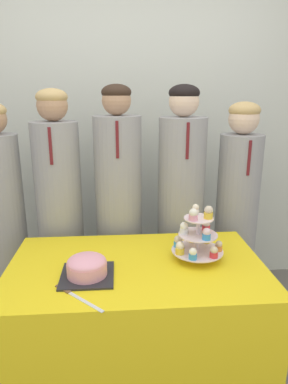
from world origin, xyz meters
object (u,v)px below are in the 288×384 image
(student_1, at_px, (60,219))
(student_3, at_px, (180,215))
(student_2, at_px, (119,217))
(student_0, at_px, (4,226))
(cupcake_stand, at_px, (197,236))
(student_4, at_px, (236,218))
(cake_knife, at_px, (71,294))
(round_cake, at_px, (87,266))

(student_1, distance_m, student_3, 0.81)
(student_2, bearing_deg, student_0, -180.00)
(cupcake_stand, height_order, student_4, student_4)
(student_1, xyz_separation_m, student_2, (0.39, 0.00, 0.01))
(cake_knife, height_order, student_1, student_1)
(student_1, relative_size, student_2, 0.98)
(student_0, height_order, student_2, student_2)
(student_2, height_order, student_4, student_2)
(cupcake_stand, bearing_deg, cake_knife, -154.89)
(student_3, bearing_deg, student_4, -0.00)
(cake_knife, bearing_deg, student_1, 145.87)
(student_0, height_order, student_3, student_3)
(cupcake_stand, height_order, student_1, student_1)
(student_4, bearing_deg, round_cake, -143.90)
(student_3, bearing_deg, student_2, -180.00)
(student_3, bearing_deg, student_0, -180.00)
(cupcake_stand, relative_size, student_1, 0.18)
(student_1, distance_m, student_4, 1.20)
(cake_knife, distance_m, student_4, 1.33)
(round_cake, xyz_separation_m, student_0, (-0.61, 0.71, -0.06))
(round_cake, xyz_separation_m, student_4, (0.97, 0.71, -0.05))
(student_2, xyz_separation_m, student_3, (0.42, 0.00, 0.00))
(round_cake, height_order, cake_knife, round_cake)
(cupcake_stand, xyz_separation_m, student_0, (-1.17, 0.56, -0.13))
(student_3, xyz_separation_m, student_4, (0.39, -0.00, -0.04))
(student_4, bearing_deg, student_3, 180.00)
(student_2, bearing_deg, student_4, -0.00)
(student_4, bearing_deg, cake_knife, -140.35)
(round_cake, distance_m, student_0, 0.93)
(cake_knife, height_order, student_2, student_2)
(round_cake, bearing_deg, student_2, 77.60)
(student_0, distance_m, student_1, 0.37)
(cupcake_stand, bearing_deg, student_2, 125.73)
(cupcake_stand, distance_m, student_3, 0.57)
(cake_knife, distance_m, student_1, 0.87)
(round_cake, bearing_deg, cake_knife, -112.18)
(cupcake_stand, bearing_deg, student_0, 154.29)
(round_cake, distance_m, student_4, 1.20)
(student_0, distance_m, student_2, 0.76)
(student_0, bearing_deg, cake_knife, -57.26)
(student_0, bearing_deg, round_cake, -49.33)
(round_cake, relative_size, student_2, 0.15)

